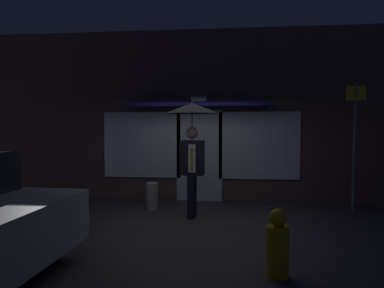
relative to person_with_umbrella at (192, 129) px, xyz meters
name	(u,v)px	position (x,y,z in m)	size (l,w,h in m)	color
ground_plane	(189,226)	(0.00, -0.59, -1.75)	(18.00, 18.00, 0.00)	#38353A
building_facade	(200,116)	(0.00, 1.75, 0.29)	(10.81, 1.00, 4.12)	brown
person_with_umbrella	(192,129)	(0.00, 0.00, 0.00)	(1.07, 1.07, 2.26)	black
street_sign_post	(355,139)	(3.33, 0.80, -0.21)	(0.40, 0.07, 2.74)	#595B60
sidewalk_bollard	(152,196)	(-0.94, 0.59, -1.46)	(0.26, 0.26, 0.58)	#B2A899
fire_hydrant	(278,245)	(1.33, -2.65, -1.37)	(0.27, 0.27, 0.83)	gold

